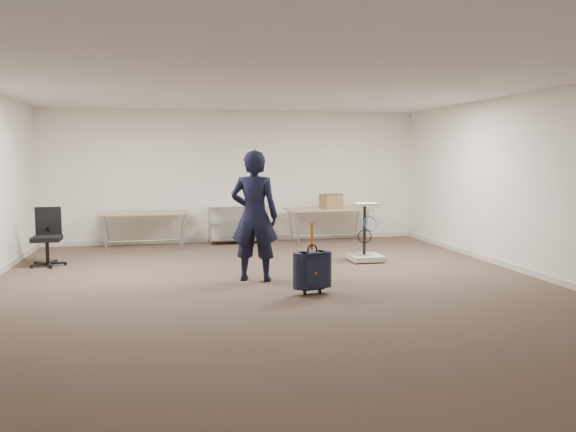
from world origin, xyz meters
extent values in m
plane|color=#47352B|center=(0.00, 0.00, 0.00)|extent=(9.00, 9.00, 0.00)
plane|color=white|center=(0.00, 4.50, 1.40)|extent=(8.00, 0.00, 8.00)
plane|color=white|center=(0.00, -4.50, 1.40)|extent=(8.00, 0.00, 8.00)
plane|color=white|center=(4.00, 0.00, 1.40)|extent=(0.00, 9.00, 9.00)
plane|color=silver|center=(0.00, 0.00, 2.80)|extent=(8.00, 8.00, 0.00)
cube|color=beige|center=(0.00, 4.49, 0.05)|extent=(8.00, 0.02, 0.10)
cube|color=beige|center=(3.99, 0.00, 0.05)|extent=(0.02, 9.00, 0.10)
cube|color=#8F7258|center=(-1.90, 3.95, 0.71)|extent=(1.80, 0.75, 0.03)
cylinder|color=#94969C|center=(-1.90, 3.95, 0.15)|extent=(1.50, 0.02, 0.02)
cylinder|color=#94969C|center=(-2.65, 3.65, 0.35)|extent=(0.13, 0.04, 0.69)
cylinder|color=#94969C|center=(-1.15, 3.65, 0.35)|extent=(0.13, 0.04, 0.69)
cylinder|color=#94969C|center=(-2.65, 4.25, 0.35)|extent=(0.13, 0.04, 0.69)
cylinder|color=#94969C|center=(-1.15, 4.25, 0.35)|extent=(0.13, 0.04, 0.69)
cube|color=#8F7258|center=(1.90, 3.95, 0.71)|extent=(1.80, 0.75, 0.03)
cylinder|color=#94969C|center=(1.90, 3.95, 0.15)|extent=(1.50, 0.02, 0.02)
cylinder|color=#94969C|center=(1.15, 3.65, 0.35)|extent=(0.13, 0.04, 0.69)
cylinder|color=#94969C|center=(2.65, 3.65, 0.35)|extent=(0.13, 0.04, 0.69)
cylinder|color=#94969C|center=(1.15, 4.25, 0.35)|extent=(0.13, 0.04, 0.69)
cylinder|color=#94969C|center=(2.65, 4.25, 0.35)|extent=(0.13, 0.04, 0.69)
cylinder|color=silver|center=(-0.60, 3.98, 0.40)|extent=(0.02, 0.02, 0.80)
cylinder|color=silver|center=(0.60, 3.98, 0.40)|extent=(0.02, 0.02, 0.80)
cylinder|color=silver|center=(-0.60, 4.42, 0.40)|extent=(0.02, 0.02, 0.80)
cylinder|color=silver|center=(0.60, 4.42, 0.40)|extent=(0.02, 0.02, 0.80)
cube|color=silver|center=(0.00, 4.20, 0.10)|extent=(1.20, 0.45, 0.02)
cube|color=silver|center=(0.00, 4.20, 0.45)|extent=(1.20, 0.45, 0.02)
cube|color=silver|center=(0.00, 4.20, 0.78)|extent=(1.20, 0.45, 0.01)
imported|color=black|center=(-0.20, 0.57, 0.96)|extent=(0.81, 0.67, 1.92)
cube|color=black|center=(0.42, -0.42, 0.33)|extent=(0.38, 0.27, 0.48)
cube|color=black|center=(0.42, -0.41, 0.08)|extent=(0.34, 0.20, 0.03)
cylinder|color=black|center=(0.31, -0.45, 0.03)|extent=(0.03, 0.07, 0.06)
cylinder|color=black|center=(0.53, -0.40, 0.03)|extent=(0.03, 0.07, 0.06)
torus|color=black|center=(0.42, -0.42, 0.60)|extent=(0.15, 0.05, 0.15)
cube|color=#E45D0C|center=(0.42, -0.41, 0.77)|extent=(0.03, 0.01, 0.37)
cylinder|color=black|center=(-3.42, 2.39, 0.04)|extent=(0.59, 0.59, 0.09)
cylinder|color=black|center=(-3.42, 2.39, 0.25)|extent=(0.06, 0.06, 0.39)
cube|color=black|center=(-3.42, 2.39, 0.46)|extent=(0.46, 0.46, 0.08)
cube|color=black|center=(-3.43, 2.60, 0.74)|extent=(0.41, 0.07, 0.47)
cube|color=beige|center=(1.93, 1.70, 0.07)|extent=(0.56, 0.56, 0.09)
cylinder|color=black|center=(1.71, 1.47, 0.02)|extent=(0.07, 0.07, 0.04)
cylinder|color=black|center=(1.93, 1.75, 0.56)|extent=(0.06, 0.06, 0.89)
cube|color=beige|center=(1.93, 1.70, 1.00)|extent=(0.39, 0.33, 0.04)
torus|color=blue|center=(1.99, 1.61, 0.67)|extent=(0.28, 0.11, 0.27)
cube|color=brown|center=(1.96, 3.92, 0.89)|extent=(0.49, 0.42, 0.31)
camera|label=1|loc=(-1.43, -7.50, 1.81)|focal=35.00mm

